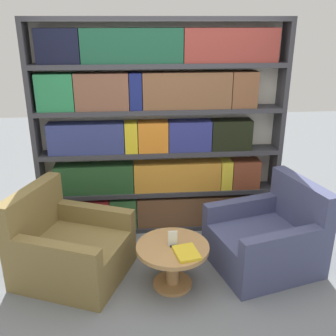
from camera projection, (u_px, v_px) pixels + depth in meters
The scene contains 7 objects.
ground_plane at pixel (170, 292), 3.60m from camera, with size 14.00×14.00×0.00m, color slate.
bookshelf at pixel (158, 132), 4.32m from camera, with size 2.71×0.30×2.36m.
armchair_left at pixel (69, 249), 3.76m from camera, with size 1.20×1.15×0.87m.
armchair_right at pixel (268, 240), 3.91m from camera, with size 1.14×1.07×0.87m.
coffee_table at pixel (173, 257), 3.59m from camera, with size 0.67×0.67×0.43m.
table_sign at pixel (173, 240), 3.52m from camera, with size 0.08×0.06×0.15m.
stray_book at pixel (187, 253), 3.41m from camera, with size 0.24×0.29×0.03m.
Camera 1 is at (-0.28, -2.94, 2.35)m, focal length 42.00 mm.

